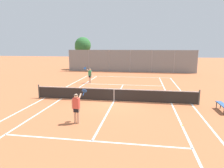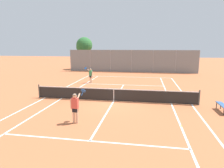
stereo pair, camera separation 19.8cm
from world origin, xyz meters
TOP-DOWN VIEW (x-y plane):
  - ground_plane at (0.00, 0.00)m, footprint 120.00×120.00m
  - court_line_markings at (0.00, 0.00)m, footprint 11.10×23.90m
  - tennis_net at (0.00, 0.00)m, footprint 12.00×0.10m
  - player_near_side at (-1.30, -4.54)m, footprint 0.71×0.72m
  - player_far_left at (-3.72, 6.91)m, footprint 0.87×0.67m
  - loose_tennis_ball_0 at (-1.48, 1.02)m, footprint 0.07×0.07m
  - loose_tennis_ball_1 at (-1.91, 11.08)m, footprint 0.07×0.07m
  - loose_tennis_ball_2 at (4.14, -4.09)m, footprint 0.07×0.07m
  - courtside_bench at (7.02, -1.24)m, footprint 0.36×1.50m
  - back_fence at (-0.00, 16.83)m, footprint 19.82×0.08m
  - tree_behind_left at (-8.51, 19.72)m, footprint 2.79×2.76m

SIDE VIEW (x-z plane):
  - ground_plane at x=0.00m, z-range 0.00..0.00m
  - court_line_markings at x=0.00m, z-range 0.00..0.01m
  - loose_tennis_ball_0 at x=-1.48m, z-range 0.00..0.07m
  - loose_tennis_ball_1 at x=-1.91m, z-range 0.00..0.07m
  - loose_tennis_ball_2 at x=4.14m, z-range 0.00..0.07m
  - courtside_bench at x=7.02m, z-range 0.18..0.64m
  - tennis_net at x=0.00m, z-range -0.03..1.04m
  - player_near_side at x=-1.30m, z-range 0.04..1.81m
  - player_far_left at x=-3.72m, z-range 0.04..1.81m
  - back_fence at x=0.00m, z-range 0.00..3.44m
  - tree_behind_left at x=-8.51m, z-range 1.29..6.82m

